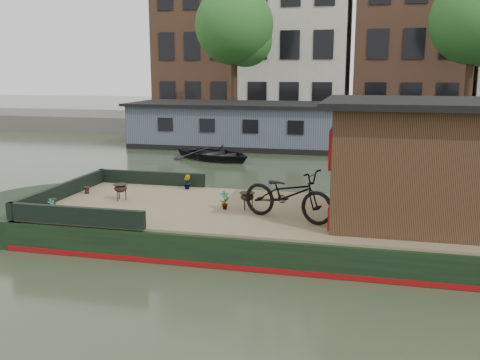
% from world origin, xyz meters
% --- Properties ---
extents(ground, '(120.00, 120.00, 0.00)m').
position_xyz_m(ground, '(0.00, 0.00, 0.00)').
color(ground, '#2A3622').
rests_on(ground, ground).
extents(houseboat_hull, '(14.01, 4.02, 0.60)m').
position_xyz_m(houseboat_hull, '(-1.33, 0.00, 0.27)').
color(houseboat_hull, black).
rests_on(houseboat_hull, ground).
extents(houseboat_deck, '(11.80, 3.80, 0.05)m').
position_xyz_m(houseboat_deck, '(0.00, 0.00, 0.62)').
color(houseboat_deck, '#837851').
rests_on(houseboat_deck, houseboat_hull).
extents(bow_bulwark, '(3.00, 4.00, 0.35)m').
position_xyz_m(bow_bulwark, '(-5.07, 0.00, 0.82)').
color(bow_bulwark, black).
rests_on(bow_bulwark, houseboat_deck).
extents(cabin, '(4.00, 3.50, 2.42)m').
position_xyz_m(cabin, '(2.19, 0.00, 1.88)').
color(cabin, black).
rests_on(cabin, houseboat_deck).
extents(bicycle, '(2.12, 1.35, 1.05)m').
position_xyz_m(bicycle, '(-0.45, -0.62, 1.18)').
color(bicycle, black).
rests_on(bicycle, houseboat_deck).
extents(potted_plant_a, '(0.27, 0.26, 0.42)m').
position_xyz_m(potted_plant_a, '(-1.91, -0.14, 0.86)').
color(potted_plant_a, '#9C3A2C').
rests_on(potted_plant_a, houseboat_deck).
extents(potted_plant_b, '(0.25, 0.26, 0.37)m').
position_xyz_m(potted_plant_b, '(-3.38, 1.62, 0.84)').
color(potted_plant_b, brown).
rests_on(potted_plant_b, houseboat_deck).
extents(potted_plant_e, '(0.16, 0.20, 0.34)m').
position_xyz_m(potted_plant_e, '(-5.32, -1.41, 0.82)').
color(potted_plant_e, '#98552C').
rests_on(potted_plant_e, houseboat_deck).
extents(brazier_front, '(0.41, 0.41, 0.38)m').
position_xyz_m(brazier_front, '(-1.43, -0.02, 0.84)').
color(brazier_front, black).
rests_on(brazier_front, houseboat_deck).
extents(brazier_rear, '(0.47, 0.47, 0.39)m').
position_xyz_m(brazier_rear, '(-4.48, 0.11, 0.84)').
color(brazier_rear, black).
rests_on(brazier_rear, houseboat_deck).
extents(bollard_port, '(0.15, 0.15, 0.18)m').
position_xyz_m(bollard_port, '(-5.60, 0.54, 0.74)').
color(bollard_port, black).
rests_on(bollard_port, houseboat_deck).
extents(bollard_stbd, '(0.19, 0.19, 0.22)m').
position_xyz_m(bollard_stbd, '(-5.60, -0.95, 0.76)').
color(bollard_stbd, black).
rests_on(bollard_stbd, houseboat_deck).
extents(dinghy, '(4.34, 3.93, 0.74)m').
position_xyz_m(dinghy, '(-5.05, 9.96, 0.37)').
color(dinghy, black).
rests_on(dinghy, ground).
extents(far_houseboat, '(20.40, 4.40, 2.11)m').
position_xyz_m(far_houseboat, '(0.00, 14.00, 0.97)').
color(far_houseboat, '#495261').
rests_on(far_houseboat, ground).
extents(quay, '(60.00, 6.00, 0.90)m').
position_xyz_m(quay, '(0.00, 20.50, 0.45)').
color(quay, '#47443F').
rests_on(quay, ground).
extents(townhouse_row, '(27.25, 8.00, 16.50)m').
position_xyz_m(townhouse_row, '(0.15, 27.50, 7.90)').
color(townhouse_row, brown).
rests_on(townhouse_row, ground).
extents(tree_left, '(4.40, 4.40, 7.40)m').
position_xyz_m(tree_left, '(-6.36, 19.07, 5.89)').
color(tree_left, '#332316').
rests_on(tree_left, quay).
extents(tree_right, '(4.40, 4.40, 7.40)m').
position_xyz_m(tree_right, '(6.14, 19.07, 5.89)').
color(tree_right, '#332316').
rests_on(tree_right, quay).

